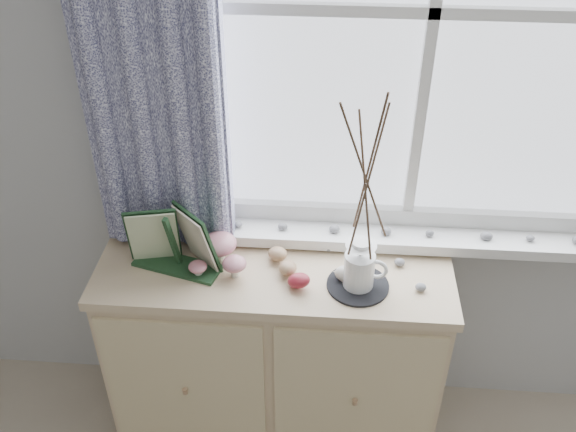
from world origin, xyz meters
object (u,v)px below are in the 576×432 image
object	(u,v)px
botanical_book	(172,245)
twig_pitcher	(367,175)
sideboard	(276,354)
toadstool_cluster	(220,251)

from	to	relation	value
botanical_book	twig_pitcher	size ratio (longest dim) A/B	0.46
sideboard	toadstool_cluster	bearing A→B (deg)	-177.97
sideboard	twig_pitcher	size ratio (longest dim) A/B	1.61
sideboard	toadstool_cluster	xyz separation A→B (m)	(-0.18, -0.01, 0.49)
twig_pitcher	botanical_book	bearing A→B (deg)	-175.06
botanical_book	twig_pitcher	xyz separation A→B (m)	(0.60, -0.02, 0.31)
sideboard	toadstool_cluster	distance (m)	0.52
toadstool_cluster	sideboard	bearing A→B (deg)	2.03
botanical_book	twig_pitcher	bearing A→B (deg)	13.85
toadstool_cluster	twig_pitcher	xyz separation A→B (m)	(0.46, -0.06, 0.36)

